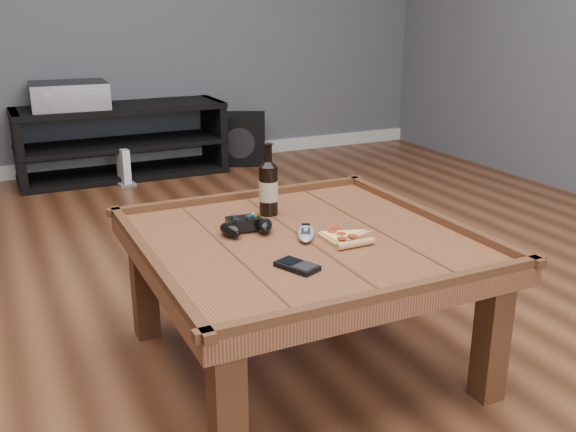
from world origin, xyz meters
name	(u,v)px	position (x,y,z in m)	size (l,w,h in m)	color
ground	(302,363)	(0.00, 0.00, 0.00)	(6.00, 6.00, 0.00)	#432313
baseboard	(118,162)	(0.00, 2.99, 0.05)	(5.00, 0.02, 0.10)	silver
coffee_table	(303,255)	(0.00, 0.00, 0.39)	(1.03, 1.03, 0.48)	#512B17
media_console	(122,142)	(0.00, 2.75, 0.25)	(1.40, 0.45, 0.50)	black
beer_bottle	(268,186)	(0.00, 0.26, 0.55)	(0.07, 0.07, 0.25)	black
game_controller	(246,226)	(-0.14, 0.12, 0.47)	(0.19, 0.14, 0.05)	black
pizza_slice	(343,238)	(0.10, -0.07, 0.46)	(0.14, 0.23, 0.02)	tan
smartphone	(297,266)	(-0.13, -0.22, 0.46)	(0.11, 0.14, 0.02)	black
remote_control	(306,233)	(0.01, 0.01, 0.46)	(0.13, 0.18, 0.02)	gray
av_receiver	(69,95)	(-0.32, 2.74, 0.58)	(0.50, 0.43, 0.17)	black
subwoofer	(241,138)	(0.90, 2.80, 0.18)	(0.48, 0.48, 0.36)	black
game_console	(124,168)	(-0.05, 2.54, 0.11)	(0.12, 0.20, 0.24)	slate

